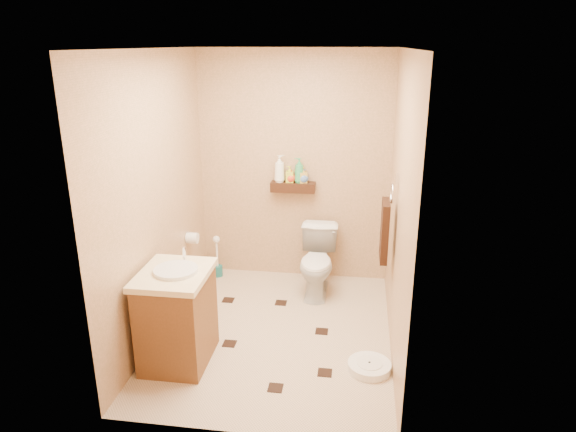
# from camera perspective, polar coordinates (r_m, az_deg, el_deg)

# --- Properties ---
(ground) EXTENTS (2.50, 2.50, 0.00)m
(ground) POSITION_cam_1_polar(r_m,az_deg,el_deg) (4.67, -1.42, -12.82)
(ground) COLOR beige
(ground) RESTS_ON ground
(wall_back) EXTENTS (2.00, 0.04, 2.40)m
(wall_back) POSITION_cam_1_polar(r_m,az_deg,el_deg) (5.36, 0.68, 5.33)
(wall_back) COLOR tan
(wall_back) RESTS_ON ground
(wall_front) EXTENTS (2.00, 0.04, 2.40)m
(wall_front) POSITION_cam_1_polar(r_m,az_deg,el_deg) (3.02, -5.50, -5.62)
(wall_front) COLOR tan
(wall_front) RESTS_ON ground
(wall_left) EXTENTS (0.04, 2.50, 2.40)m
(wall_left) POSITION_cam_1_polar(r_m,az_deg,el_deg) (4.44, -14.39, 1.88)
(wall_left) COLOR tan
(wall_left) RESTS_ON ground
(wall_right) EXTENTS (0.04, 2.50, 2.40)m
(wall_right) POSITION_cam_1_polar(r_m,az_deg,el_deg) (4.13, 12.28, 0.78)
(wall_right) COLOR tan
(wall_right) RESTS_ON ground
(ceiling) EXTENTS (2.00, 2.50, 0.02)m
(ceiling) POSITION_cam_1_polar(r_m,az_deg,el_deg) (3.98, -1.70, 18.12)
(ceiling) COLOR silver
(ceiling) RESTS_ON wall_back
(wall_shelf) EXTENTS (0.46, 0.14, 0.10)m
(wall_shelf) POSITION_cam_1_polar(r_m,az_deg,el_deg) (5.33, 0.56, 3.25)
(wall_shelf) COLOR #3B1A10
(wall_shelf) RESTS_ON wall_back
(floor_accents) EXTENTS (1.15, 1.42, 0.01)m
(floor_accents) POSITION_cam_1_polar(r_m,az_deg,el_deg) (4.61, -1.43, -13.20)
(floor_accents) COLOR black
(floor_accents) RESTS_ON ground
(toilet) EXTENTS (0.38, 0.66, 0.67)m
(toilet) POSITION_cam_1_polar(r_m,az_deg,el_deg) (5.21, 3.29, -5.14)
(toilet) COLOR white
(toilet) RESTS_ON ground
(vanity) EXTENTS (0.53, 0.64, 0.90)m
(vanity) POSITION_cam_1_polar(r_m,az_deg,el_deg) (4.21, -12.23, -10.74)
(vanity) COLOR brown
(vanity) RESTS_ON ground
(bathroom_scale) EXTENTS (0.41, 0.41, 0.07)m
(bathroom_scale) POSITION_cam_1_polar(r_m,az_deg,el_deg) (4.24, 9.02, -16.17)
(bathroom_scale) COLOR white
(bathroom_scale) RESTS_ON ground
(toilet_brush) EXTENTS (0.11, 0.11, 0.47)m
(toilet_brush) POSITION_cam_1_polar(r_m,az_deg,el_deg) (5.68, -7.86, -5.08)
(toilet_brush) COLOR #196667
(toilet_brush) RESTS_ON ground
(towel_ring) EXTENTS (0.12, 0.30, 0.76)m
(towel_ring) POSITION_cam_1_polar(r_m,az_deg,el_deg) (4.44, 10.74, -1.32)
(towel_ring) COLOR silver
(towel_ring) RESTS_ON wall_right
(toilet_paper) EXTENTS (0.12, 0.11, 0.12)m
(toilet_paper) POSITION_cam_1_polar(r_m,az_deg,el_deg) (5.18, -10.59, -2.41)
(toilet_paper) COLOR white
(toilet_paper) RESTS_ON wall_left
(bottle_a) EXTENTS (0.15, 0.15, 0.28)m
(bottle_a) POSITION_cam_1_polar(r_m,az_deg,el_deg) (5.30, -0.95, 5.29)
(bottle_a) COLOR white
(bottle_a) RESTS_ON wall_shelf
(bottle_b) EXTENTS (0.08, 0.08, 0.17)m
(bottle_b) POSITION_cam_1_polar(r_m,az_deg,el_deg) (5.30, 0.18, 4.68)
(bottle_b) COLOR #C3D12C
(bottle_b) RESTS_ON wall_shelf
(bottle_c) EXTENTS (0.11, 0.11, 0.13)m
(bottle_c) POSITION_cam_1_polar(r_m,az_deg,el_deg) (5.30, 0.31, 4.47)
(bottle_c) COLOR #E93F1B
(bottle_c) RESTS_ON wall_shelf
(bottle_d) EXTENTS (0.11, 0.11, 0.26)m
(bottle_d) POSITION_cam_1_polar(r_m,az_deg,el_deg) (5.28, 1.26, 5.09)
(bottle_d) COLOR #36A363
(bottle_d) RESTS_ON wall_shelf
(bottle_e) EXTENTS (0.10, 0.10, 0.17)m
(bottle_e) POSITION_cam_1_polar(r_m,az_deg,el_deg) (5.28, 1.68, 4.62)
(bottle_e) COLOR gold
(bottle_e) RESTS_ON wall_shelf
(bottle_f) EXTENTS (0.14, 0.14, 0.14)m
(bottle_f) POSITION_cam_1_polar(r_m,az_deg,el_deg) (5.29, 1.72, 4.46)
(bottle_f) COLOR #4C76C0
(bottle_f) RESTS_ON wall_shelf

